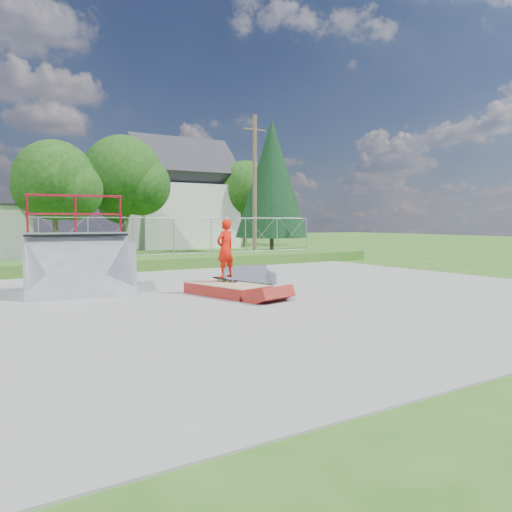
{
  "coord_description": "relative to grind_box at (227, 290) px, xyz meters",
  "views": [
    {
      "loc": [
        -7.3,
        -11.84,
        2.12
      ],
      "look_at": [
        0.41,
        0.51,
        1.1
      ],
      "focal_mm": 35.0,
      "sensor_mm": 36.0,
      "label": 1
    }
  ],
  "objects": [
    {
      "name": "ground",
      "position": [
        0.59,
        -0.45,
        -0.18
      ],
      "size": [
        120.0,
        120.0,
        0.0
      ],
      "primitive_type": "plane",
      "color": "#2D5919",
      "rests_on": "ground"
    },
    {
      "name": "concrete_pad",
      "position": [
        0.59,
        -0.45,
        -0.16
      ],
      "size": [
        20.0,
        16.0,
        0.04
      ],
      "primitive_type": "cube",
      "color": "gray",
      "rests_on": "ground"
    },
    {
      "name": "grass_berm",
      "position": [
        0.59,
        9.05,
        0.07
      ],
      "size": [
        24.0,
        3.0,
        0.5
      ],
      "primitive_type": "cube",
      "color": "#2D5919",
      "rests_on": "ground"
    },
    {
      "name": "grind_box",
      "position": [
        0.0,
        0.0,
        0.0
      ],
      "size": [
        1.76,
        2.68,
        0.37
      ],
      "rotation": [
        0.0,
        0.0,
        0.25
      ],
      "color": "maroon",
      "rests_on": "concrete_pad"
    },
    {
      "name": "quarter_pipe",
      "position": [
        -3.45,
        2.53,
        1.28
      ],
      "size": [
        3.25,
        2.87,
        2.92
      ],
      "primitive_type": null,
      "rotation": [
        0.0,
        0.0,
        -0.14
      ],
      "color": "#A5A8AD",
      "rests_on": "concrete_pad"
    },
    {
      "name": "flat_bank_ramp",
      "position": [
        2.08,
        2.27,
        0.07
      ],
      "size": [
        2.09,
        2.16,
        0.5
      ],
      "primitive_type": null,
      "rotation": [
        0.0,
        0.0,
        -0.33
      ],
      "color": "#A5A8AD",
      "rests_on": "concrete_pad"
    },
    {
      "name": "skateboard",
      "position": [
        0.16,
        0.38,
        0.23
      ],
      "size": [
        0.55,
        0.81,
        0.13
      ],
      "primitive_type": "cube",
      "rotation": [
        0.14,
        0.0,
        0.46
      ],
      "color": "black",
      "rests_on": "grind_box"
    },
    {
      "name": "skater",
      "position": [
        0.16,
        0.38,
        1.07
      ],
      "size": [
        0.71,
        0.56,
        1.69
      ],
      "primitive_type": "imported",
      "rotation": [
        0.0,
        0.0,
        3.43
      ],
      "color": "red",
      "rests_on": "grind_box"
    },
    {
      "name": "chain_link_fence",
      "position": [
        0.59,
        10.05,
        1.22
      ],
      "size": [
        20.0,
        0.06,
        1.8
      ],
      "primitive_type": null,
      "color": "#9B9DA3",
      "rests_on": "grass_berm"
    },
    {
      "name": "gable_house",
      "position": [
        9.59,
        25.55,
        3.65
      ],
      "size": [
        8.4,
        6.08,
        8.94
      ],
      "color": "silver",
      "rests_on": "ground"
    },
    {
      "name": "utility_pole",
      "position": [
        8.09,
        11.55,
        3.82
      ],
      "size": [
        0.24,
        0.24,
        8.0
      ],
      "primitive_type": "cylinder",
      "color": "brown",
      "rests_on": "ground"
    },
    {
      "name": "tree_left_near",
      "position": [
        -1.16,
        17.39,
        4.06
      ],
      "size": [
        4.76,
        4.48,
        6.65
      ],
      "color": "brown",
      "rests_on": "ground"
    },
    {
      "name": "tree_center",
      "position": [
        3.38,
        19.36,
        4.66
      ],
      "size": [
        5.44,
        5.12,
        7.6
      ],
      "color": "brown",
      "rests_on": "ground"
    },
    {
      "name": "tree_right_far",
      "position": [
        14.86,
        23.37,
        4.36
      ],
      "size": [
        5.1,
        4.8,
        7.12
      ],
      "color": "brown",
      "rests_on": "ground"
    },
    {
      "name": "tree_back_mid",
      "position": [
        5.81,
        27.41,
        3.45
      ],
      "size": [
        4.08,
        3.84,
        5.7
      ],
      "color": "brown",
      "rests_on": "ground"
    },
    {
      "name": "conifer_tree",
      "position": [
        12.59,
        16.55,
        4.86
      ],
      "size": [
        5.04,
        5.04,
        9.1
      ],
      "color": "brown",
      "rests_on": "ground"
    }
  ]
}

